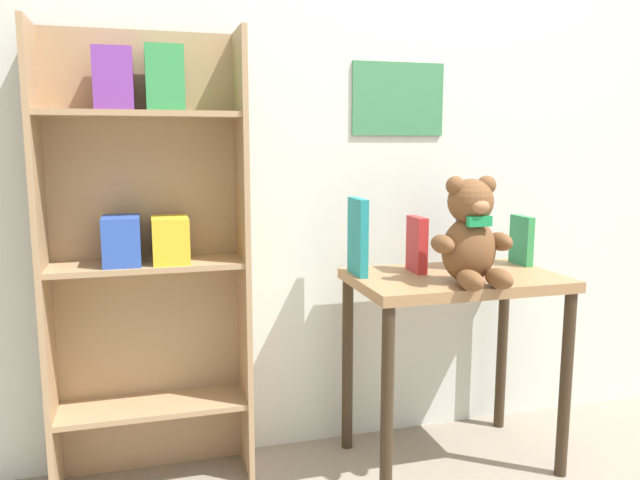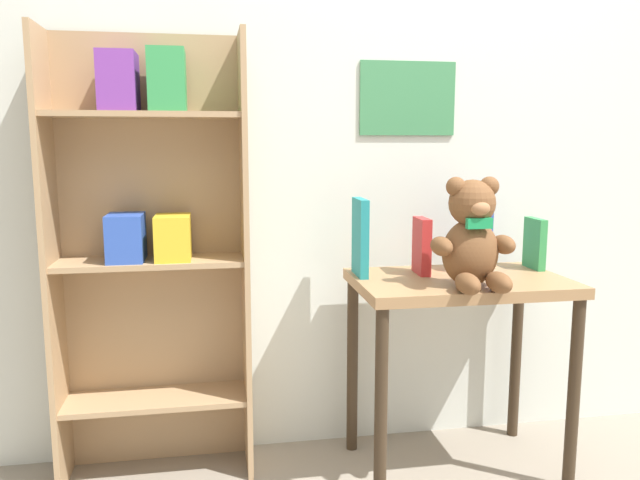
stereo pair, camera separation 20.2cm
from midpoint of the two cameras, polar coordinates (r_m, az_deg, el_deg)
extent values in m
cube|color=silver|center=(2.37, 5.35, 11.97)|extent=(4.80, 0.06, 2.50)
cube|color=#3D8451|center=(2.32, 4.65, 12.73)|extent=(0.35, 0.01, 0.26)
cube|color=tan|center=(2.12, -26.54, -2.54)|extent=(0.02, 0.23, 1.47)
cube|color=tan|center=(2.09, -9.81, -1.87)|extent=(0.02, 0.23, 1.47)
cube|color=tan|center=(2.18, -18.12, -1.72)|extent=(0.63, 0.02, 1.47)
cube|color=tan|center=(2.22, -17.62, -14.27)|extent=(0.59, 0.21, 0.02)
cube|color=tan|center=(2.08, -18.23, -2.23)|extent=(0.59, 0.21, 0.02)
cube|color=tan|center=(2.05, -18.88, 10.84)|extent=(0.59, 0.21, 0.02)
cube|color=purple|center=(2.05, -21.15, 13.51)|extent=(0.11, 0.16, 0.18)
cube|color=#33934C|center=(2.04, -16.92, 13.89)|extent=(0.11, 0.16, 0.19)
cube|color=#2D51B7|center=(2.06, -20.40, -0.07)|extent=(0.11, 0.16, 0.15)
cube|color=gold|center=(2.05, -16.30, 0.02)|extent=(0.11, 0.16, 0.14)
cube|color=#9E754C|center=(2.15, 9.63, -3.63)|extent=(0.70, 0.45, 0.04)
cylinder|color=#37291A|center=(1.97, 3.15, -15.07)|extent=(0.04, 0.04, 0.64)
cylinder|color=#37291A|center=(2.25, 19.14, -12.48)|extent=(0.04, 0.04, 0.64)
cylinder|color=#37291A|center=(2.31, -0.02, -11.36)|extent=(0.04, 0.04, 0.64)
cylinder|color=#37291A|center=(2.55, 14.13, -9.67)|extent=(0.04, 0.04, 0.64)
ellipsoid|color=brown|center=(2.02, 10.68, -0.95)|extent=(0.18, 0.14, 0.21)
sphere|color=brown|center=(2.00, 10.81, 3.46)|extent=(0.14, 0.14, 0.14)
sphere|color=brown|center=(1.97, 9.43, 4.91)|extent=(0.06, 0.06, 0.06)
sphere|color=brown|center=(2.02, 12.23, 4.92)|extent=(0.06, 0.06, 0.06)
ellipsoid|color=#9B6842|center=(1.94, 11.61, 2.97)|extent=(0.06, 0.04, 0.04)
ellipsoid|color=brown|center=(1.95, 8.27, -0.42)|extent=(0.06, 0.12, 0.06)
ellipsoid|color=brown|center=(2.04, 13.46, -0.16)|extent=(0.06, 0.12, 0.06)
ellipsoid|color=brown|center=(1.92, 10.67, -3.69)|extent=(0.06, 0.13, 0.06)
ellipsoid|color=brown|center=(1.96, 13.24, -3.48)|extent=(0.06, 0.13, 0.06)
cube|color=#198E4C|center=(1.95, 11.52, 1.67)|extent=(0.08, 0.02, 0.03)
cube|color=teal|center=(2.10, 0.73, 0.28)|extent=(0.03, 0.15, 0.26)
cube|color=red|center=(2.16, 6.23, -0.42)|extent=(0.04, 0.12, 0.19)
cube|color=#2D51B7|center=(2.26, 11.08, 0.49)|extent=(0.05, 0.15, 0.24)
cube|color=#33934C|center=(2.37, 15.65, -0.03)|extent=(0.03, 0.12, 0.18)
camera|label=1|loc=(0.10, -92.86, -0.45)|focal=35.00mm
camera|label=2|loc=(0.10, 87.14, 0.45)|focal=35.00mm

